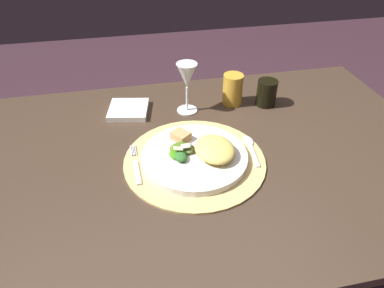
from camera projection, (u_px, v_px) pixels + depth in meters
The scene contains 12 objects.
dining_table at pixel (192, 192), 1.03m from camera, with size 1.40×0.87×0.73m.
placemat at pixel (196, 160), 0.93m from camera, with size 0.37×0.37×0.01m, color tan.
dinner_plate at pixel (196, 157), 0.92m from camera, with size 0.28×0.28×0.02m, color silver.
pasta_serving at pixel (215, 149), 0.90m from camera, with size 0.12×0.10×0.04m, color #E8CC60.
salad_greens at pixel (181, 151), 0.91m from camera, with size 0.08×0.09×0.03m.
bread_piece at pixel (181, 136), 0.96m from camera, with size 0.05×0.04×0.02m, color tan.
fork at pixel (136, 166), 0.90m from camera, with size 0.02×0.16×0.00m.
spoon at pixel (250, 145), 0.97m from camera, with size 0.03×0.14×0.01m.
napkin at pixel (128, 110), 1.12m from camera, with size 0.12×0.12×0.02m, color white.
wine_glass at pixel (187, 78), 1.06m from camera, with size 0.07×0.07×0.16m.
amber_tumbler at pixel (233, 90), 1.14m from camera, with size 0.06×0.06×0.10m, color gold.
dark_tumbler at pixel (267, 93), 1.14m from camera, with size 0.07×0.07×0.09m, color black.
Camera 1 is at (-0.15, -0.72, 1.33)m, focal length 32.69 mm.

